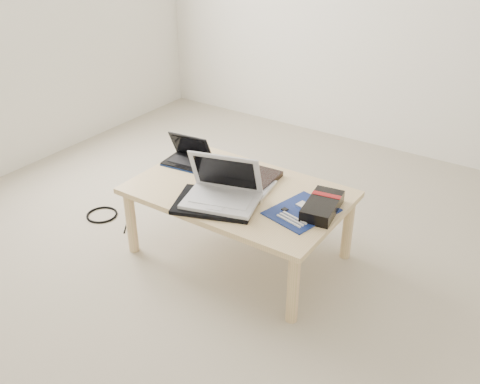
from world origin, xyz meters
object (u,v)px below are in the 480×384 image
Objects in this scene: coffee_table at (238,198)px; netbook at (188,157)px; white_laptop at (223,191)px; gpu_box at (322,206)px.

coffee_table is 4.13× the size of netbook.
coffee_table is 2.68× the size of white_laptop.
gpu_box is (0.44, 0.20, -0.04)m from white_laptop.
gpu_box is at bearing 5.98° from coffee_table.
netbook is 0.50m from white_laptop.
coffee_table is at bearing 93.87° from white_laptop.
coffee_table is 3.65× the size of gpu_box.
netbook reaches higher than coffee_table.
netbook reaches higher than gpu_box.
coffee_table is 0.46m from gpu_box.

